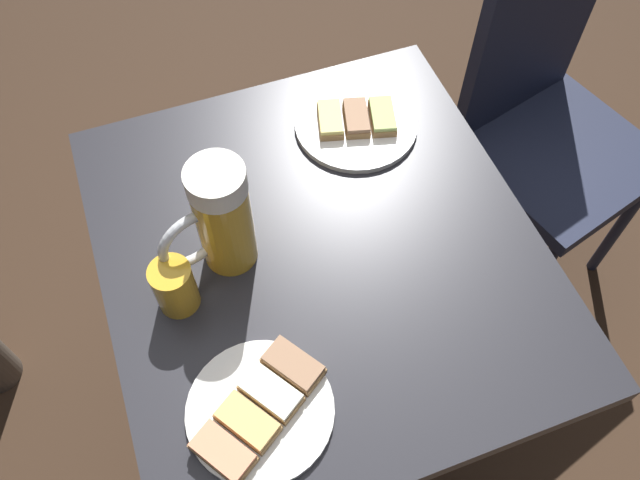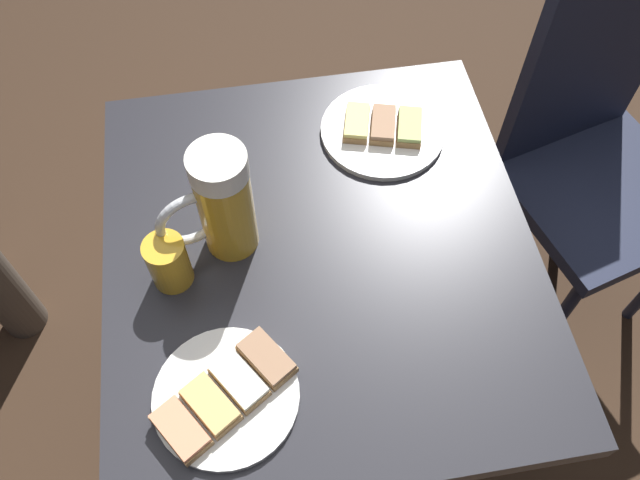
# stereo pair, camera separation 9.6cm
# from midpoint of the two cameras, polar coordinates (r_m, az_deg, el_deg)

# --- Properties ---
(ground_plane) EXTENTS (6.00, 6.00, 0.00)m
(ground_plane) POSITION_cam_midpoint_polar(r_m,az_deg,el_deg) (1.68, -1.68, -14.68)
(ground_plane) COLOR #382619
(cafe_table) EXTENTS (0.71, 0.64, 0.77)m
(cafe_table) POSITION_cam_midpoint_polar(r_m,az_deg,el_deg) (1.14, -2.41, -5.82)
(cafe_table) COLOR black
(cafe_table) RESTS_ON ground_plane
(plate_near) EXTENTS (0.21, 0.21, 0.03)m
(plate_near) POSITION_cam_midpoint_polar(r_m,az_deg,el_deg) (1.12, 0.69, 10.11)
(plate_near) COLOR white
(plate_near) RESTS_ON cafe_table
(plate_far) EXTENTS (0.19, 0.20, 0.03)m
(plate_far) POSITION_cam_midpoint_polar(r_m,az_deg,el_deg) (0.87, -8.54, -14.70)
(plate_far) COLOR white
(plate_far) RESTS_ON cafe_table
(beer_mug) EXTENTS (0.08, 0.14, 0.19)m
(beer_mug) POSITION_cam_midpoint_polar(r_m,az_deg,el_deg) (0.91, -11.75, 1.57)
(beer_mug) COLOR gold
(beer_mug) RESTS_ON cafe_table
(beer_glass_small) EXTENTS (0.06, 0.06, 0.09)m
(beer_glass_small) POSITION_cam_midpoint_polar(r_m,az_deg,el_deg) (0.93, -15.52, -4.20)
(beer_glass_small) COLOR gold
(beer_glass_small) RESTS_ON cafe_table
(cafe_chair) EXTENTS (0.47, 0.47, 0.92)m
(cafe_chair) POSITION_cam_midpoint_polar(r_m,az_deg,el_deg) (1.55, 17.51, 10.47)
(cafe_chair) COLOR #1E2338
(cafe_chair) RESTS_ON ground_plane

